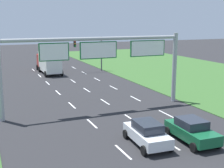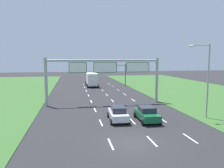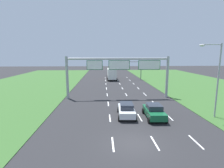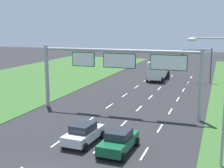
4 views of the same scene
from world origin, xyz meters
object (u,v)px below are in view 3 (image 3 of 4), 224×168
at_px(car_lead_silver, 154,111).
at_px(sign_gantry, 120,69).
at_px(box_truck, 112,74).
at_px(traffic_light_mast, 135,67).
at_px(car_near_red, 126,110).
at_px(street_lamp, 215,74).

relative_size(car_lead_silver, sign_gantry, 0.25).
relative_size(box_truck, traffic_light_mast, 1.51).
relative_size(car_near_red, car_lead_silver, 0.97).
bearing_deg(box_truck, street_lamp, -73.10).
xyz_separation_m(box_truck, sign_gantry, (0.24, -22.25, 3.19)).
bearing_deg(traffic_light_mast, car_lead_silver, -96.11).
relative_size(car_near_red, traffic_light_mast, 0.76).
bearing_deg(car_near_red, box_truck, 93.52).
bearing_deg(box_truck, sign_gantry, -89.76).
bearing_deg(traffic_light_mast, box_truck, 172.99).
bearing_deg(car_near_red, street_lamp, -1.92).
height_order(car_lead_silver, box_truck, box_truck).
relative_size(car_lead_silver, street_lamp, 0.51).
xyz_separation_m(car_lead_silver, traffic_light_mast, (3.34, 31.23, 3.06)).
bearing_deg(car_near_red, car_lead_silver, -8.80).
xyz_separation_m(car_lead_silver, street_lamp, (6.76, -0.23, 4.27)).
distance_m(box_truck, street_lamp, 33.96).
distance_m(car_lead_silver, street_lamp, 8.00).
bearing_deg(sign_gantry, box_truck, 90.62).
height_order(car_near_red, car_lead_silver, car_near_red).
bearing_deg(sign_gantry, car_lead_silver, -72.75).
bearing_deg(traffic_light_mast, street_lamp, -83.81).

